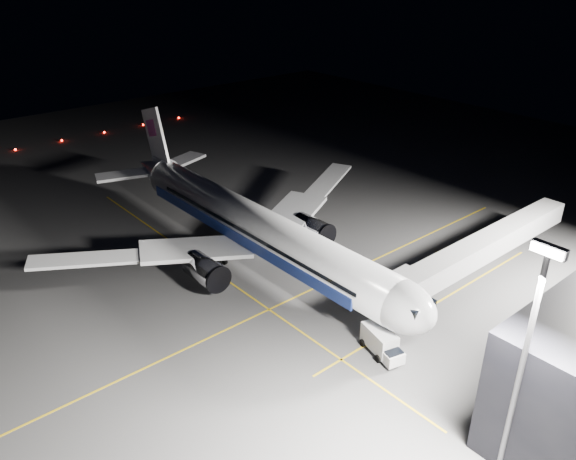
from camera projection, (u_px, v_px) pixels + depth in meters
The scene contains 13 objects.
ground at pixel (258, 262), 76.63m from camera, with size 200.00×200.00×0.00m, color #4C4C4F.
guide_line_main at pixel (307, 292), 69.79m from camera, with size 0.25×80.00×0.01m, color gold.
guide_line_cross at pixel (221, 276), 73.14m from camera, with size 70.00×0.25×0.01m, color gold.
guide_line_side at pixel (435, 304), 67.40m from camera, with size 0.25×40.00×0.01m, color gold.
airliner at pixel (252, 225), 75.09m from camera, with size 61.48×54.22×16.64m.
jet_bridge at pixel (479, 250), 70.06m from camera, with size 3.60×34.40×6.30m.
floodlight_mast_south at pixel (526, 347), 40.33m from camera, with size 2.40×0.67×20.70m.
taxiway_lights at pixel (62, 141), 125.76m from camera, with size 0.44×60.44×0.44m.
service_truck at pixel (382, 342), 58.31m from camera, with size 5.74×3.44×2.75m.
baggage_tug at pixel (294, 235), 82.08m from camera, with size 2.51×2.04×1.78m.
safety_cone_a at pixel (306, 266), 75.09m from camera, with size 0.38×0.38×0.57m, color #F0530A.
safety_cone_b at pixel (347, 250), 78.94m from camera, with size 0.44×0.44×0.66m, color #F0530A.
safety_cone_c at pixel (311, 226), 85.90m from camera, with size 0.42×0.42×0.64m, color #F0530A.
Camera 1 is at (53.62, -40.12, 37.73)m, focal length 35.00 mm.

